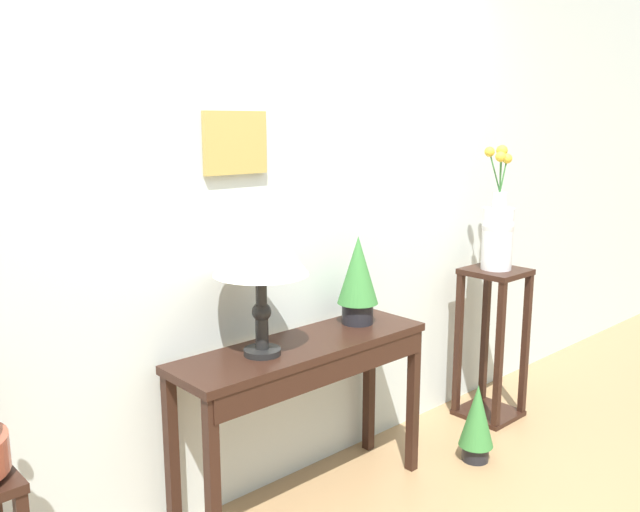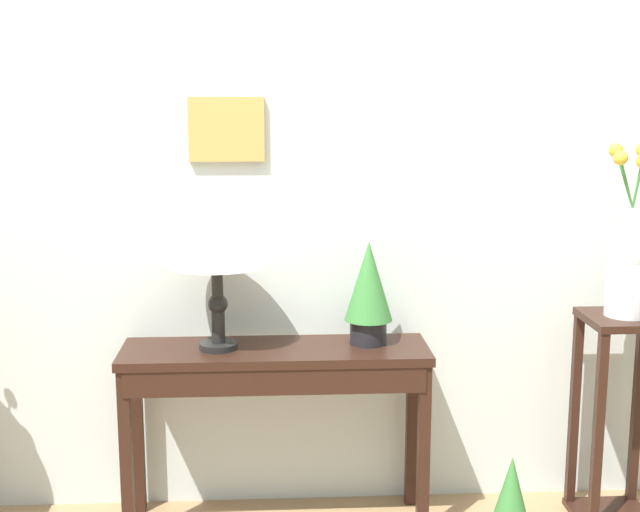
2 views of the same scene
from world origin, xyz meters
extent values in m
cube|color=silver|center=(0.00, 1.38, 1.40)|extent=(9.00, 0.10, 2.80)
cube|color=tan|center=(-0.32, 1.31, 1.58)|extent=(0.30, 0.02, 0.25)
cube|color=#A46E83|center=(-0.32, 1.31, 1.58)|extent=(0.24, 0.01, 0.20)
cube|color=black|center=(-0.14, 1.11, 0.73)|extent=(1.20, 0.35, 0.03)
cube|color=black|center=(-0.14, 0.96, 0.66)|extent=(1.13, 0.03, 0.10)
cube|color=black|center=(-0.71, 0.97, 0.35)|extent=(0.04, 0.04, 0.71)
cube|color=black|center=(0.43, 0.97, 0.35)|extent=(0.05, 0.04, 0.71)
cube|color=black|center=(-0.71, 1.26, 0.35)|extent=(0.04, 0.04, 0.71)
cube|color=black|center=(0.43, 1.26, 0.35)|extent=(0.05, 0.04, 0.71)
cylinder|color=black|center=(-0.36, 1.11, 0.76)|extent=(0.15, 0.15, 0.02)
cylinder|color=black|center=(-0.36, 1.11, 0.85)|extent=(0.05, 0.05, 0.15)
sphere|color=black|center=(-0.36, 1.11, 0.92)|extent=(0.08, 0.08, 0.08)
cylinder|color=black|center=(-0.36, 1.11, 1.00)|extent=(0.05, 0.05, 0.15)
cone|color=white|center=(-0.36, 1.11, 1.20)|extent=(0.38, 0.38, 0.24)
cylinder|color=black|center=(0.23, 1.15, 0.79)|extent=(0.15, 0.15, 0.10)
cone|color=#387A38|center=(0.23, 1.15, 1.00)|extent=(0.19, 0.19, 0.31)
cube|color=black|center=(1.23, 1.06, 0.85)|extent=(0.31, 0.31, 0.03)
cube|color=black|center=(1.09, 0.93, 0.43)|extent=(0.04, 0.03, 0.80)
cube|color=black|center=(1.09, 1.19, 0.43)|extent=(0.04, 0.04, 0.80)
cube|color=black|center=(1.36, 1.19, 0.43)|extent=(0.04, 0.04, 0.80)
cylinder|color=silver|center=(1.23, 1.06, 1.03)|extent=(0.17, 0.17, 0.34)
sphere|color=silver|center=(1.23, 1.06, 1.11)|extent=(0.17, 0.17, 0.17)
cylinder|color=silver|center=(1.23, 1.06, 1.25)|extent=(0.07, 0.07, 0.08)
cylinder|color=#387A38|center=(1.24, 1.05, 1.38)|extent=(0.03, 0.03, 0.18)
cylinder|color=#387A38|center=(1.19, 1.04, 1.38)|extent=(0.09, 0.05, 0.20)
sphere|color=gold|center=(1.15, 1.02, 1.48)|extent=(0.05, 0.05, 0.05)
cylinder|color=#387A38|center=(1.19, 1.08, 1.40)|extent=(0.08, 0.04, 0.22)
sphere|color=gold|center=(1.16, 1.10, 1.50)|extent=(0.05, 0.05, 0.05)
cylinder|color=#387A38|center=(1.25, 1.08, 1.40)|extent=(0.05, 0.04, 0.22)
cone|color=#387A38|center=(0.73, 0.81, 0.24)|extent=(0.17, 0.17, 0.32)
camera|label=1|loc=(-1.92, -0.92, 1.67)|focal=37.53mm
camera|label=2|loc=(-0.15, -2.15, 1.73)|focal=48.84mm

